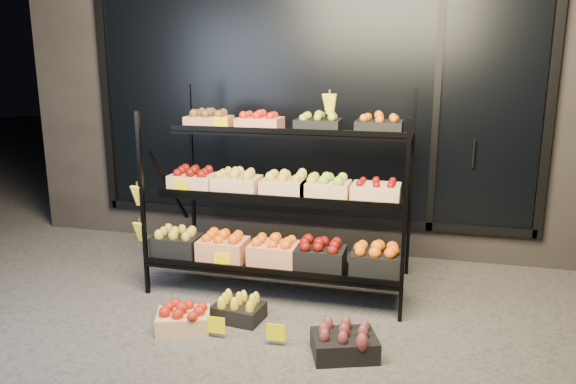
# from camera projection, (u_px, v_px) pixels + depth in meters

# --- Properties ---
(ground) EXTENTS (24.00, 24.00, 0.00)m
(ground) POSITION_uv_depth(u_px,v_px,m) (260.00, 316.00, 4.22)
(ground) COLOR #514F4C
(ground) RESTS_ON ground
(building) EXTENTS (6.00, 2.08, 3.50)m
(building) POSITION_uv_depth(u_px,v_px,m) (327.00, 71.00, 6.25)
(building) COLOR #2D2826
(building) RESTS_ON ground
(display_rack) EXTENTS (2.18, 1.02, 1.73)m
(display_rack) POSITION_uv_depth(u_px,v_px,m) (279.00, 196.00, 4.61)
(display_rack) COLOR black
(display_rack) RESTS_ON ground
(tag_floor_a) EXTENTS (0.13, 0.01, 0.12)m
(tag_floor_a) POSITION_uv_depth(u_px,v_px,m) (216.00, 330.00, 3.88)
(tag_floor_a) COLOR #E6CE00
(tag_floor_a) RESTS_ON ground
(tag_floor_b) EXTENTS (0.13, 0.01, 0.12)m
(tag_floor_b) POSITION_uv_depth(u_px,v_px,m) (276.00, 338.00, 3.78)
(tag_floor_b) COLOR #E6CE00
(tag_floor_b) RESTS_ON ground
(floor_crate_left) EXTENTS (0.44, 0.38, 0.19)m
(floor_crate_left) POSITION_uv_depth(u_px,v_px,m) (183.00, 317.00, 4.01)
(floor_crate_left) COLOR #DDAF7F
(floor_crate_left) RESTS_ON ground
(floor_crate_midleft) EXTENTS (0.38, 0.30, 0.19)m
(floor_crate_midleft) POSITION_uv_depth(u_px,v_px,m) (239.00, 309.00, 4.15)
(floor_crate_midleft) COLOR black
(floor_crate_midleft) RESTS_ON ground
(floor_crate_right) EXTENTS (0.49, 0.43, 0.21)m
(floor_crate_right) POSITION_uv_depth(u_px,v_px,m) (344.00, 342.00, 3.65)
(floor_crate_right) COLOR black
(floor_crate_right) RESTS_ON ground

